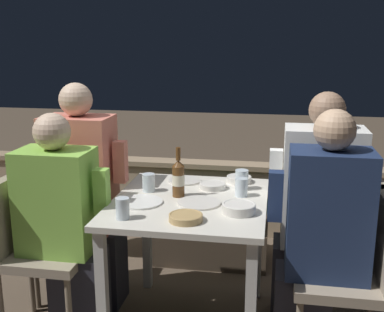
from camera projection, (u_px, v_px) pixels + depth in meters
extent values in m
cube|color=tan|center=(220.00, 200.00, 4.00)|extent=(9.00, 0.14, 0.56)
cube|color=#9E8466|center=(220.00, 165.00, 3.92)|extent=(9.00, 0.18, 0.04)
cube|color=silver|center=(190.00, 202.00, 2.54)|extent=(0.80, 0.91, 0.03)
cube|color=silver|center=(103.00, 300.00, 2.30)|extent=(0.05, 0.05, 0.73)
cube|color=silver|center=(147.00, 235.00, 3.07)|extent=(0.05, 0.05, 0.73)
cube|color=silver|center=(258.00, 242.00, 2.95)|extent=(0.05, 0.05, 0.73)
cube|color=brown|center=(209.00, 242.00, 3.50)|extent=(0.84, 0.36, 0.28)
ellipsoid|color=#235628|center=(177.00, 201.00, 3.47)|extent=(0.38, 0.47, 0.36)
ellipsoid|color=#235628|center=(209.00, 203.00, 3.43)|extent=(0.38, 0.47, 0.36)
ellipsoid|color=#235628|center=(241.00, 205.00, 3.39)|extent=(0.38, 0.47, 0.36)
cube|color=gray|center=(48.00, 254.00, 2.59)|extent=(0.44, 0.44, 0.05)
cube|color=gray|center=(11.00, 212.00, 2.57)|extent=(0.06, 0.44, 0.40)
cylinder|color=#7F705B|center=(1.00, 309.00, 2.50)|extent=(0.03, 0.03, 0.43)
cylinder|color=#7F705B|center=(36.00, 275.00, 2.86)|extent=(0.03, 0.03, 0.43)
cylinder|color=#7F705B|center=(96.00, 280.00, 2.80)|extent=(0.03, 0.03, 0.43)
cube|color=#282833|center=(80.00, 292.00, 2.61)|extent=(0.27, 0.23, 0.48)
cube|color=#8CCC4C|center=(57.00, 201.00, 2.51)|extent=(0.38, 0.26, 0.55)
cube|color=#8CCC4C|center=(102.00, 192.00, 2.45)|extent=(0.07, 0.07, 0.24)
sphere|color=beige|center=(52.00, 132.00, 2.42)|extent=(0.19, 0.19, 0.19)
cube|color=gray|center=(72.00, 230.00, 2.91)|extent=(0.44, 0.44, 0.05)
cube|color=gray|center=(40.00, 193.00, 2.89)|extent=(0.06, 0.44, 0.40)
cylinder|color=#7F705B|center=(31.00, 279.00, 2.81)|extent=(0.03, 0.03, 0.43)
cylinder|color=#7F705B|center=(92.00, 284.00, 2.75)|extent=(0.03, 0.03, 0.43)
cylinder|color=#7F705B|center=(59.00, 251.00, 3.18)|extent=(0.03, 0.03, 0.43)
cylinder|color=#7F705B|center=(114.00, 256.00, 3.11)|extent=(0.03, 0.03, 0.43)
cube|color=#282833|center=(101.00, 265.00, 2.93)|extent=(0.27, 0.23, 0.48)
cube|color=#E07A66|center=(80.00, 173.00, 2.81)|extent=(0.39, 0.26, 0.67)
cube|color=#E07A66|center=(120.00, 162.00, 2.75)|extent=(0.07, 0.07, 0.24)
sphere|color=beige|center=(76.00, 100.00, 2.71)|extent=(0.19, 0.19, 0.19)
cube|color=gray|center=(339.00, 279.00, 2.32)|extent=(0.44, 0.44, 0.05)
cylinder|color=#7F705B|center=(295.00, 300.00, 2.59)|extent=(0.03, 0.03, 0.43)
cylinder|color=#7F705B|center=(369.00, 306.00, 2.53)|extent=(0.03, 0.03, 0.43)
cube|color=navy|center=(329.00, 214.00, 2.25)|extent=(0.38, 0.26, 0.61)
cube|color=navy|center=(275.00, 196.00, 2.28)|extent=(0.07, 0.07, 0.24)
sphere|color=tan|center=(335.00, 130.00, 2.16)|extent=(0.19, 0.19, 0.19)
cube|color=gray|center=(331.00, 248.00, 2.66)|extent=(0.44, 0.44, 0.05)
cube|color=gray|center=(371.00, 212.00, 2.57)|extent=(0.06, 0.44, 0.40)
cylinder|color=#7F705B|center=(295.00, 302.00, 2.57)|extent=(0.03, 0.03, 0.43)
cylinder|color=#7F705B|center=(369.00, 309.00, 2.50)|extent=(0.03, 0.03, 0.43)
cylinder|color=#7F705B|center=(293.00, 269.00, 2.93)|extent=(0.03, 0.03, 0.43)
cylinder|color=#7F705B|center=(358.00, 274.00, 2.87)|extent=(0.03, 0.03, 0.43)
cube|color=#282833|center=(298.00, 281.00, 2.74)|extent=(0.29, 0.23, 0.48)
cube|color=white|center=(322.00, 187.00, 2.59)|extent=(0.42, 0.26, 0.65)
cube|color=white|center=(276.00, 171.00, 2.61)|extent=(0.07, 0.07, 0.24)
sphere|color=#99755B|center=(327.00, 110.00, 2.49)|extent=(0.19, 0.19, 0.19)
cylinder|color=brown|center=(178.00, 181.00, 2.57)|extent=(0.07, 0.07, 0.17)
cylinder|color=beige|center=(178.00, 180.00, 2.56)|extent=(0.07, 0.07, 0.06)
cone|color=brown|center=(178.00, 163.00, 2.54)|extent=(0.07, 0.07, 0.03)
cylinder|color=brown|center=(178.00, 154.00, 2.53)|extent=(0.02, 0.02, 0.07)
cylinder|color=white|center=(140.00, 202.00, 2.48)|extent=(0.23, 0.23, 0.01)
cylinder|color=silver|center=(199.00, 203.00, 2.47)|extent=(0.22, 0.22, 0.01)
cylinder|color=silver|center=(185.00, 181.00, 2.85)|extent=(0.19, 0.19, 0.01)
cylinder|color=silver|center=(239.00, 208.00, 2.34)|extent=(0.16, 0.16, 0.04)
torus|color=silver|center=(239.00, 205.00, 2.33)|extent=(0.16, 0.16, 0.01)
cylinder|color=silver|center=(239.00, 179.00, 2.84)|extent=(0.15, 0.15, 0.04)
torus|color=silver|center=(239.00, 177.00, 2.83)|extent=(0.15, 0.15, 0.01)
cylinder|color=silver|center=(213.00, 186.00, 2.72)|extent=(0.15, 0.15, 0.03)
torus|color=silver|center=(213.00, 184.00, 2.72)|extent=(0.15, 0.15, 0.01)
cylinder|color=tan|center=(186.00, 218.00, 2.23)|extent=(0.16, 0.16, 0.03)
torus|color=tan|center=(186.00, 215.00, 2.23)|extent=(0.16, 0.16, 0.01)
cylinder|color=silver|center=(241.00, 187.00, 2.58)|extent=(0.07, 0.07, 0.10)
cylinder|color=silver|center=(149.00, 183.00, 2.66)|extent=(0.07, 0.07, 0.10)
cylinder|color=silver|center=(242.00, 180.00, 2.69)|extent=(0.07, 0.07, 0.11)
cylinder|color=silver|center=(123.00, 208.00, 2.25)|extent=(0.06, 0.06, 0.10)
cylinder|color=#B2A899|center=(83.00, 238.00, 3.62)|extent=(0.27, 0.27, 0.25)
cylinder|color=#47331E|center=(81.00, 208.00, 3.56)|extent=(0.03, 0.03, 0.22)
ellipsoid|color=#235628|center=(79.00, 174.00, 3.50)|extent=(0.38, 0.38, 0.34)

